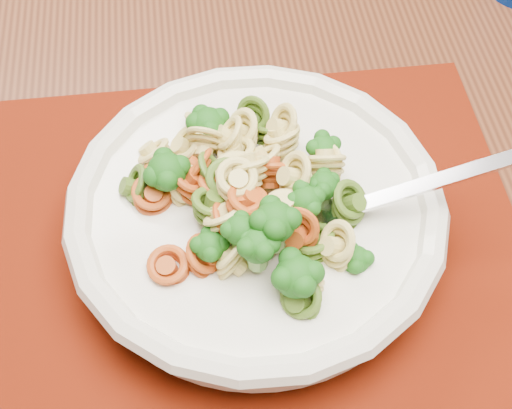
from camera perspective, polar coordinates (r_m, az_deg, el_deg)
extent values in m
cube|color=#4F2D1A|center=(1.25, -2.81, -12.99)|extent=(4.00, 4.00, 0.01)
cube|color=#572D18|center=(0.58, 0.64, 0.35)|extent=(1.50, 1.06, 0.04)
cube|color=#591203|center=(0.53, -1.92, -3.35)|extent=(0.47, 0.38, 0.00)
cylinder|color=silver|center=(0.53, 0.00, -2.22)|extent=(0.11, 0.11, 0.01)
cylinder|color=silver|center=(0.51, 0.00, -1.01)|extent=(0.25, 0.25, 0.03)
torus|color=silver|center=(0.50, 0.00, 0.02)|extent=(0.27, 0.27, 0.02)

